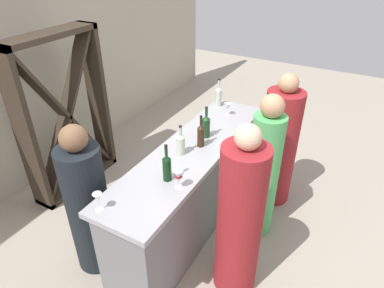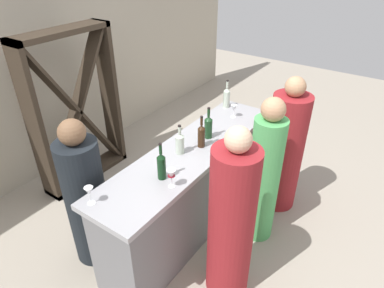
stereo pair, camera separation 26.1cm
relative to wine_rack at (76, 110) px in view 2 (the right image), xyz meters
name	(u,v)px [view 2 (the right image)]	position (x,y,z in m)	size (l,w,h in m)	color
ground_plane	(192,224)	(0.03, -1.65, -0.93)	(12.00, 12.00, 0.00)	#9E9384
back_wall	(41,63)	(0.03, 0.55, 0.47)	(8.00, 0.10, 2.80)	#B2A893
bar_counter	(192,189)	(0.03, -1.65, -0.44)	(2.31, 0.58, 0.98)	slate
wine_rack	(76,110)	(0.00, 0.00, 0.00)	(1.13, 0.28, 1.87)	#33281E
wine_bottle_leftmost_dark_green	(161,165)	(-0.49, -1.71, 0.17)	(0.07, 0.07, 0.33)	black
wine_bottle_second_left_clear_pale	(180,143)	(-0.10, -1.60, 0.16)	(0.08, 0.08, 0.29)	#B7C6B2
wine_bottle_center_amber_brown	(201,135)	(0.11, -1.70, 0.17)	(0.07, 0.07, 0.32)	#331E0F
wine_bottle_second_right_olive_green	(208,126)	(0.29, -1.66, 0.17)	(0.08, 0.08, 0.32)	#193D1E
wine_bottle_rightmost_clear_pale	(227,97)	(1.01, -1.45, 0.17)	(0.08, 0.08, 0.33)	#B7C6B2
wine_glass_near_left	(171,175)	(-0.53, -1.84, 0.16)	(0.07, 0.07, 0.16)	white
wine_glass_near_center	(233,109)	(0.82, -1.65, 0.15)	(0.07, 0.07, 0.14)	white
wine_glass_near_right	(89,192)	(-1.03, -1.47, 0.16)	(0.07, 0.07, 0.15)	white
person_left_guest	(264,177)	(0.34, -2.27, -0.21)	(0.32, 0.32, 1.54)	#4CA559
person_center_guest	(284,151)	(0.92, -2.25, -0.23)	(0.42, 0.42, 1.54)	maroon
person_right_guest	(231,224)	(-0.40, -2.32, -0.19)	(0.41, 0.41, 1.61)	maroon
person_server_behind	(86,199)	(-0.82, -1.08, -0.26)	(0.44, 0.44, 1.47)	black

